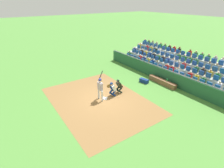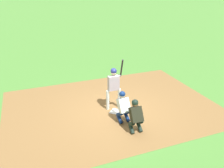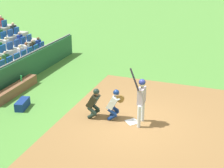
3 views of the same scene
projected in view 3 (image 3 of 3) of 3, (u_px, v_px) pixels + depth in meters
ground_plane at (132, 122)px, 12.13m from camera, size 160.00×160.00×0.00m
infield_dirt_patch at (145, 124)px, 11.98m from camera, size 9.05×6.54×0.01m
home_plate_marker at (132, 122)px, 12.13m from camera, size 0.62×0.62×0.02m
batter_at_plate at (141, 97)px, 11.56m from camera, size 0.66×0.55×2.28m
catcher_crouching at (114, 103)px, 12.10m from camera, size 0.49×0.73×1.27m
home_plate_umpire at (94, 102)px, 12.23m from camera, size 0.47×0.51×1.26m
dugout_bench at (16, 89)px, 14.55m from camera, size 2.93×0.40×0.44m
water_bottle_on_bench at (21, 78)px, 14.86m from camera, size 0.07×0.07×0.27m
equipment_duffel_bag at (22, 104)px, 13.18m from camera, size 0.92×0.53×0.35m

